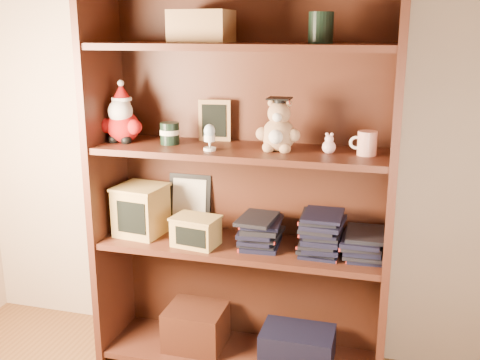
% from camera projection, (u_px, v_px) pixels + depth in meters
% --- Properties ---
extents(room_envelope, '(3.04, 3.04, 2.51)m').
position_uv_depth(room_envelope, '(110.00, 20.00, 0.82)').
color(room_envelope, brown).
rests_on(room_envelope, ground).
extents(bookcase, '(1.20, 0.35, 1.60)m').
position_uv_depth(bookcase, '(243.00, 187.00, 2.29)').
color(bookcase, '#482114').
rests_on(bookcase, ground).
extents(shelf_lower, '(1.14, 0.33, 0.02)m').
position_uv_depth(shelf_lower, '(240.00, 246.00, 2.30)').
color(shelf_lower, '#482114').
rests_on(shelf_lower, ground).
extents(shelf_upper, '(1.14, 0.33, 0.02)m').
position_uv_depth(shelf_upper, '(240.00, 151.00, 2.20)').
color(shelf_upper, '#482114').
rests_on(shelf_upper, ground).
extents(santa_plush, '(0.18, 0.13, 0.26)m').
position_uv_depth(santa_plush, '(122.00, 119.00, 2.29)').
color(santa_plush, '#A50F0F').
rests_on(santa_plush, shelf_upper).
extents(teachers_tin, '(0.08, 0.08, 0.09)m').
position_uv_depth(teachers_tin, '(170.00, 133.00, 2.26)').
color(teachers_tin, black).
rests_on(teachers_tin, shelf_upper).
extents(chalkboard_plaque, '(0.13, 0.08, 0.17)m').
position_uv_depth(chalkboard_plaque, '(215.00, 121.00, 2.32)').
color(chalkboard_plaque, '#9E7547').
rests_on(chalkboard_plaque, shelf_upper).
extents(egg_cup, '(0.05, 0.05, 0.10)m').
position_uv_depth(egg_cup, '(210.00, 136.00, 2.14)').
color(egg_cup, white).
rests_on(egg_cup, shelf_upper).
extents(grad_teddy_bear, '(0.17, 0.15, 0.21)m').
position_uv_depth(grad_teddy_bear, '(279.00, 130.00, 2.13)').
color(grad_teddy_bear, tan).
rests_on(grad_teddy_bear, shelf_upper).
extents(pink_figurine, '(0.05, 0.05, 0.08)m').
position_uv_depth(pink_figurine, '(329.00, 145.00, 2.10)').
color(pink_figurine, beige).
rests_on(pink_figurine, shelf_upper).
extents(teacher_mug, '(0.10, 0.07, 0.09)m').
position_uv_depth(teacher_mug, '(367.00, 143.00, 2.06)').
color(teacher_mug, silver).
rests_on(teacher_mug, shelf_upper).
extents(certificate_frame, '(0.19, 0.05, 0.24)m').
position_uv_depth(certificate_frame, '(190.00, 201.00, 2.47)').
color(certificate_frame, black).
rests_on(certificate_frame, shelf_lower).
extents(treats_box, '(0.22, 0.22, 0.21)m').
position_uv_depth(treats_box, '(141.00, 210.00, 2.38)').
color(treats_box, '#AF8C48').
rests_on(treats_box, shelf_lower).
extents(pencils_box, '(0.20, 0.16, 0.12)m').
position_uv_depth(pencils_box, '(196.00, 231.00, 2.27)').
color(pencils_box, '#AF8C48').
rests_on(pencils_box, shelf_lower).
extents(book_stack_left, '(0.14, 0.20, 0.13)m').
position_uv_depth(book_stack_left, '(260.00, 231.00, 2.26)').
color(book_stack_left, black).
rests_on(book_stack_left, shelf_lower).
extents(book_stack_mid, '(0.14, 0.20, 0.18)m').
position_uv_depth(book_stack_mid, '(320.00, 231.00, 2.19)').
color(book_stack_mid, black).
rests_on(book_stack_mid, shelf_lower).
extents(book_stack_right, '(0.14, 0.20, 0.10)m').
position_uv_depth(book_stack_right, '(363.00, 244.00, 2.16)').
color(book_stack_right, black).
rests_on(book_stack_right, shelf_lower).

